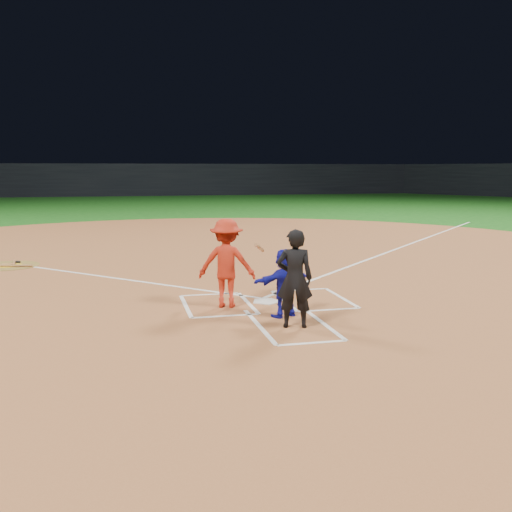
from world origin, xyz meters
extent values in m
plane|color=#145215|center=(0.00, 0.00, 0.00)|extent=(120.00, 120.00, 0.00)
cylinder|color=brown|center=(0.00, 6.00, 0.01)|extent=(28.00, 28.00, 0.01)
cube|color=black|center=(0.00, 48.00, 1.60)|extent=(80.00, 1.20, 3.20)
cylinder|color=white|center=(0.00, 0.00, 0.02)|extent=(0.60, 0.60, 0.02)
cylinder|color=brown|center=(-5.83, 5.75, 0.02)|extent=(1.70, 1.70, 0.01)
cylinder|color=yellow|center=(-5.83, 5.75, 0.02)|extent=(0.80, 0.80, 0.00)
cylinder|color=#A46B3C|center=(-5.68, 6.00, 0.05)|extent=(0.19, 0.84, 0.06)
cylinder|color=#905F34|center=(-5.53, 5.45, 0.05)|extent=(0.84, 0.23, 0.06)
torus|color=black|center=(-5.63, 6.15, 0.05)|extent=(0.19, 0.19, 0.05)
imported|color=#1415A3|center=(0.04, -1.17, 0.62)|extent=(1.19, 0.72, 1.22)
imported|color=black|center=(0.01, -1.87, 0.83)|extent=(0.68, 0.53, 1.64)
cube|color=white|center=(-0.98, 0.92, 0.01)|extent=(1.22, 0.08, 0.01)
cube|color=white|center=(-0.98, -0.92, 0.01)|extent=(1.22, 0.08, 0.01)
cube|color=white|center=(-0.37, 0.00, 0.01)|extent=(0.08, 1.83, 0.01)
cube|color=white|center=(-1.59, 0.00, 0.01)|extent=(0.08, 1.83, 0.01)
cube|color=white|center=(0.98, 0.92, 0.01)|extent=(1.22, 0.08, 0.01)
cube|color=white|center=(0.98, -0.92, 0.01)|extent=(1.22, 0.08, 0.01)
cube|color=white|center=(0.37, 0.00, 0.01)|extent=(0.08, 1.83, 0.01)
cube|color=white|center=(1.59, 0.00, 0.01)|extent=(0.08, 1.83, 0.01)
cube|color=white|center=(-0.55, -1.70, 0.01)|extent=(0.08, 2.20, 0.01)
cube|color=white|center=(0.55, -1.70, 0.01)|extent=(0.08, 2.20, 0.01)
cube|color=white|center=(0.00, -2.80, 0.01)|extent=(1.10, 0.08, 0.01)
cube|color=white|center=(7.07, 7.37, 0.01)|extent=(14.21, 14.21, 0.01)
imported|color=red|center=(-0.82, -0.20, 0.85)|extent=(1.22, 0.93, 1.68)
cylinder|color=#A8693D|center=(-0.22, -0.35, 1.15)|extent=(0.39, 0.80, 0.28)
camera|label=1|loc=(-2.73, -10.68, 2.60)|focal=40.00mm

